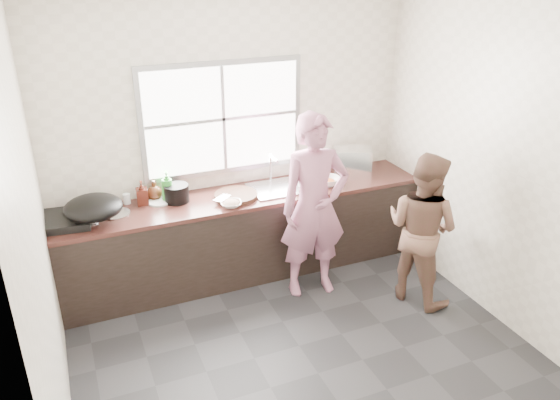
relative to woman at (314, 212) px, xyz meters
name	(u,v)px	position (x,y,z in m)	size (l,w,h in m)	color
floor	(299,346)	(-0.48, -0.74, -0.83)	(3.60, 3.20, 0.01)	#262628
ceiling	(305,3)	(-0.48, -0.74, 1.88)	(3.60, 3.20, 0.01)	silver
wall_back	(233,137)	(-0.48, 0.87, 0.53)	(3.60, 0.01, 2.70)	beige
wall_left	(36,245)	(-2.28, -0.74, 0.53)	(0.01, 3.20, 2.70)	beige
wall_right	(494,165)	(1.33, -0.74, 0.53)	(0.01, 3.20, 2.70)	beige
wall_front	(441,323)	(-0.48, -2.34, 0.53)	(3.60, 0.01, 2.70)	silver
cabinet	(246,235)	(-0.48, 0.55, -0.41)	(3.60, 0.62, 0.82)	black
countertop	(245,196)	(-0.48, 0.55, 0.02)	(3.60, 0.64, 0.04)	#3B1D18
sink	(278,188)	(-0.13, 0.55, 0.04)	(0.55, 0.45, 0.02)	silver
faucet	(271,168)	(-0.13, 0.75, 0.19)	(0.02, 0.02, 0.30)	silver
window_frame	(223,118)	(-0.58, 0.85, 0.73)	(1.60, 0.05, 1.10)	#9EA0A5
window_glazing	(223,119)	(-0.58, 0.83, 0.73)	(1.50, 0.01, 1.00)	white
woman	(314,212)	(0.00, 0.00, 0.00)	(0.60, 0.39, 1.64)	#AB6681
person_side	(422,228)	(0.85, -0.49, -0.10)	(0.70, 0.55, 1.44)	brown
cutting_board	(236,196)	(-0.58, 0.51, 0.06)	(0.41, 0.41, 0.04)	black
cleaver	(222,198)	(-0.73, 0.47, 0.08)	(0.18, 0.09, 0.01)	silver
bowl_mince	(231,204)	(-0.69, 0.34, 0.06)	(0.19, 0.19, 0.05)	silver
bowl_crabs	(328,182)	(0.38, 0.46, 0.07)	(0.20, 0.20, 0.06)	silver
bowl_held	(305,181)	(0.17, 0.56, 0.07)	(0.19, 0.19, 0.06)	white
black_pot	(177,193)	(-1.12, 0.65, 0.12)	(0.23, 0.23, 0.17)	black
plate_food	(159,202)	(-1.28, 0.68, 0.05)	(0.21, 0.21, 0.02)	silver
bottle_green	(167,186)	(-1.19, 0.69, 0.19)	(0.12, 0.12, 0.30)	green
bottle_brown_tall	(142,194)	(-1.43, 0.71, 0.14)	(0.09, 0.10, 0.21)	#3E160F
bottle_brown_short	(154,191)	(-1.30, 0.78, 0.12)	(0.13, 0.13, 0.17)	#472211
glass_jar	(127,199)	(-1.56, 0.78, 0.09)	(0.07, 0.07, 0.10)	silver
burner	(64,220)	(-2.12, 0.57, 0.07)	(0.44, 0.44, 0.07)	black
wok	(93,208)	(-1.88, 0.46, 0.19)	(0.49, 0.49, 0.19)	black
dish_rack	(352,161)	(0.74, 0.62, 0.18)	(0.38, 0.27, 0.28)	white
pot_lid_left	(83,221)	(-1.97, 0.53, 0.04)	(0.26, 0.26, 0.01)	silver
pot_lid_right	(116,214)	(-1.69, 0.59, 0.04)	(0.25, 0.25, 0.01)	silver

